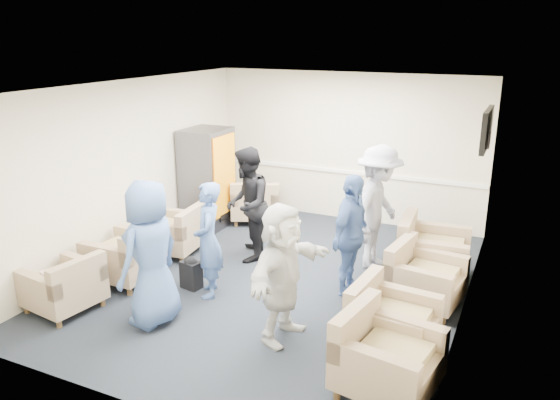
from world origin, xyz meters
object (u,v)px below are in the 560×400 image
at_px(armchair_right_far, 429,253).
at_px(armchair_right_midnear, 388,324).
at_px(armchair_right_near, 382,359).
at_px(person_mid_right, 351,236).
at_px(armchair_left_mid, 128,257).
at_px(person_back_right, 378,208).
at_px(vending_machine, 208,178).
at_px(person_mid_left, 208,240).
at_px(person_back_left, 247,204).
at_px(person_front_right, 282,273).
at_px(armchair_left_near, 66,288).
at_px(person_front_left, 150,254).
at_px(armchair_left_far, 176,234).
at_px(armchair_corner, 256,204).
at_px(armchair_right_midfar, 421,279).

bearing_deg(armchair_right_far, armchair_right_midnear, 174.61).
xyz_separation_m(armchair_right_near, person_mid_right, (-0.94, 1.86, 0.47)).
relative_size(armchair_left_mid, person_back_right, 0.47).
height_order(vending_machine, person_back_right, person_back_right).
height_order(armchair_right_near, person_mid_left, person_mid_left).
relative_size(vending_machine, person_back_left, 1.01).
height_order(armchair_right_midnear, person_front_right, person_front_right).
xyz_separation_m(armchair_left_near, person_front_left, (1.17, 0.24, 0.57)).
xyz_separation_m(person_mid_left, person_mid_right, (1.67, 0.81, 0.05)).
bearing_deg(armchair_left_far, armchair_right_midnear, 64.28).
relative_size(person_back_right, person_front_right, 1.15).
distance_m(person_front_left, person_back_left, 2.20).
height_order(armchair_corner, person_back_left, person_back_left).
distance_m(armchair_corner, person_back_right, 2.82).
distance_m(armchair_left_near, person_front_right, 2.81).
relative_size(armchair_right_midfar, person_mid_right, 0.59).
distance_m(armchair_right_midnear, person_front_left, 2.82).
relative_size(person_mid_left, person_back_left, 0.89).
xyz_separation_m(vending_machine, person_back_left, (1.35, -1.03, -0.01)).
relative_size(armchair_left_near, armchair_right_midnear, 0.97).
height_order(armchair_right_midfar, person_mid_right, person_mid_right).
height_order(armchair_left_near, armchair_left_mid, armchair_left_mid).
bearing_deg(person_mid_right, armchair_right_midnear, -139.64).
xyz_separation_m(vending_machine, person_mid_left, (1.47, -2.32, -0.11)).
bearing_deg(person_front_left, person_back_right, 150.64).
relative_size(armchair_right_midnear, person_mid_right, 0.56).
bearing_deg(armchair_corner, person_front_right, 98.31).
height_order(armchair_left_mid, armchair_left_far, armchair_left_mid).
distance_m(person_back_right, person_front_right, 2.41).
relative_size(armchair_left_near, armchair_left_far, 0.99).
relative_size(person_back_left, person_back_right, 0.94).
height_order(armchair_left_far, armchair_corner, armchair_corner).
distance_m(armchair_left_far, person_mid_right, 2.96).
distance_m(armchair_left_near, person_mid_left, 1.86).
xyz_separation_m(armchair_right_far, person_back_left, (-2.66, -0.47, 0.50)).
relative_size(armchair_left_near, person_mid_left, 0.58).
distance_m(armchair_left_near, armchair_left_far, 2.14).
relative_size(armchair_corner, person_mid_left, 0.73).
height_order(vending_machine, person_mid_left, vending_machine).
bearing_deg(person_back_right, armchair_left_near, 137.84).
relative_size(armchair_left_near, armchair_right_near, 0.89).
distance_m(armchair_left_far, person_back_left, 1.28).
bearing_deg(armchair_left_far, armchair_right_far, 95.68).
bearing_deg(person_back_right, armchair_right_near, -158.68).
relative_size(armchair_right_midnear, vending_machine, 0.52).
bearing_deg(armchair_right_midfar, armchair_right_midnear, -177.08).
height_order(armchair_right_near, person_mid_right, person_mid_right).
distance_m(armchair_left_near, armchair_right_midnear, 3.96).
distance_m(armchair_right_midfar, person_front_left, 3.40).
bearing_deg(person_mid_right, person_front_right, 171.15).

